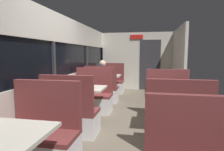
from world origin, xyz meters
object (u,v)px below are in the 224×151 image
Objects in this scene: bench_rear_aisle_facing_end at (177,128)px; bench_mid_window_facing_entry at (93,98)px; dining_table_mid_window at (84,92)px; bench_far_window_facing_entry at (111,84)px; coffee_cup_secondary at (107,73)px; seated_passenger at (102,84)px; coffee_cup_primary at (170,90)px; bench_near_window_facing_entry at (42,140)px; bench_far_window_facing_end at (102,91)px; dining_table_far_window at (107,78)px; dining_table_rear_aisle at (172,98)px; dining_table_near_window at (0,142)px; bench_mid_window_facing_end at (71,117)px; bench_rear_aisle_facing_entry at (167,104)px.

bench_mid_window_facing_entry is at bearing 138.23° from bench_rear_aisle_facing_end.
dining_table_mid_window is 3.06m from bench_far_window_facing_entry.
bench_mid_window_facing_entry reaches higher than coffee_cup_secondary.
seated_passenger is 0.80m from coffee_cup_secondary.
coffee_cup_primary is at bearing -47.95° from seated_passenger.
dining_table_mid_window is at bearing 90.00° from bench_near_window_facing_entry.
dining_table_mid_window is at bearing -90.00° from bench_far_window_facing_end.
dining_table_far_window is at bearing 124.26° from coffee_cup_primary.
seated_passenger reaches higher than dining_table_rear_aisle.
bench_mid_window_facing_entry is at bearing 90.00° from dining_table_near_window.
bench_mid_window_facing_end is 1.00× the size of bench_far_window_facing_end.
coffee_cup_primary is at bearing -61.85° from bench_far_window_facing_entry.
bench_far_window_facing_entry is (0.00, 5.39, -0.31)m from dining_table_near_window.
bench_near_window_facing_entry is 12.22× the size of coffee_cup_primary.
bench_far_window_facing_entry is at bearing 118.87° from dining_table_rear_aisle.
coffee_cup_primary is (1.75, -0.91, 0.46)m from bench_mid_window_facing_entry.
bench_mid_window_facing_end reaches higher than dining_table_mid_window.
coffee_cup_primary is (1.75, 1.43, 0.46)m from bench_near_window_facing_entry.
bench_rear_aisle_facing_entry is (1.79, 1.20, 0.00)m from bench_mid_window_facing_end.
bench_rear_aisle_facing_end is 3.86m from coffee_cup_secondary.
dining_table_rear_aisle is 2.63m from seated_passenger.
bench_mid_window_facing_entry is at bearing 153.32° from dining_table_rear_aisle.
coffee_cup_primary is at bearing 15.50° from bench_mid_window_facing_end.
dining_table_rear_aisle is at bearing 38.96° from bench_near_window_facing_entry.
dining_table_far_window is 0.82× the size of bench_far_window_facing_end.
bench_mid_window_facing_entry and bench_rear_aisle_facing_entry have the same top height.
dining_table_far_window is (0.00, 3.99, 0.31)m from bench_near_window_facing_entry.
bench_far_window_facing_end is at bearing -90.00° from bench_far_window_facing_entry.
coffee_cup_secondary is at bearing 122.97° from coffee_cup_primary.
dining_table_far_window is (0.00, 3.05, 0.31)m from bench_mid_window_facing_end.
dining_table_rear_aisle is at bearing 50.18° from dining_table_near_window.
bench_far_window_facing_end and bench_far_window_facing_entry have the same top height.
dining_table_rear_aisle is (1.79, -0.90, 0.31)m from bench_mid_window_facing_entry.
bench_near_window_facing_entry is 4.69m from bench_far_window_facing_entry.
bench_mid_window_facing_end is at bearing 90.00° from bench_near_window_facing_entry.
bench_far_window_facing_end is at bearing 134.09° from dining_table_rear_aisle.
dining_table_far_window is at bearing 90.00° from bench_near_window_facing_entry.
seated_passenger is (0.00, 3.37, 0.21)m from bench_near_window_facing_entry.
bench_rear_aisle_facing_entry is at bearing 90.00° from dining_table_rear_aisle.
bench_near_window_facing_entry is 1.22× the size of dining_table_rear_aisle.
bench_mid_window_facing_end is at bearing -90.00° from bench_far_window_facing_end.
dining_table_mid_window is (0.00, 1.65, 0.31)m from bench_near_window_facing_entry.
bench_far_window_facing_end is 1.00× the size of bench_rear_aisle_facing_end.
bench_mid_window_facing_end is 1.40m from bench_mid_window_facing_entry.
bench_far_window_facing_entry is at bearing 125.10° from bench_rear_aisle_facing_entry.
bench_far_window_facing_end is 0.22m from seated_passenger.
bench_rear_aisle_facing_end is (1.79, 1.45, -0.31)m from dining_table_near_window.
coffee_cup_secondary is (-0.01, 4.13, 0.46)m from bench_near_window_facing_entry.
dining_table_mid_window is at bearing -89.85° from coffee_cup_secondary.
dining_table_mid_window is 1.72m from seated_passenger.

